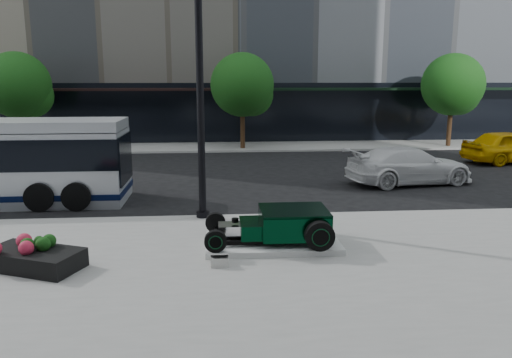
{
  "coord_description": "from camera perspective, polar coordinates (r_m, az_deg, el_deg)",
  "views": [
    {
      "loc": [
        -0.6,
        -17.21,
        4.38
      ],
      "look_at": [
        0.64,
        -1.76,
        1.2
      ],
      "focal_mm": 35.0,
      "sensor_mm": 36.0,
      "label": 1
    }
  ],
  "objects": [
    {
      "name": "hot_rod",
      "position": [
        12.81,
        3.36,
        -5.13
      ],
      "size": [
        3.22,
        2.0,
        0.81
      ],
      "color": "black",
      "rests_on": "display_plinth"
    },
    {
      "name": "info_plaque",
      "position": [
        11.62,
        -4.18,
        -9.28
      ],
      "size": [
        0.41,
        0.31,
        0.31
      ],
      "color": "silver",
      "rests_on": "sidewalk_near"
    },
    {
      "name": "yellow_taxi",
      "position": [
        29.0,
        27.09,
        3.32
      ],
      "size": [
        5.24,
        2.81,
        1.69
      ],
      "primitive_type": "imported",
      "rotation": [
        0.0,
        0.0,
        1.74
      ],
      "color": "#D6A002",
      "rests_on": "ground"
    },
    {
      "name": "white_sedan",
      "position": [
        21.67,
        17.11,
        1.48
      ],
      "size": [
        5.58,
        3.02,
        1.53
      ],
      "primitive_type": "imported",
      "rotation": [
        0.0,
        0.0,
        1.74
      ],
      "color": "white",
      "rests_on": "ground"
    },
    {
      "name": "sidewalk_far",
      "position": [
        31.51,
        -3.45,
        3.69
      ],
      "size": [
        70.0,
        4.0,
        0.12
      ],
      "primitive_type": "cube",
      "color": "gray",
      "rests_on": "ground"
    },
    {
      "name": "flower_planter",
      "position": [
        12.47,
        -24.09,
        -8.17
      ],
      "size": [
        2.41,
        1.83,
        0.7
      ],
      "color": "black",
      "rests_on": "sidewalk_near"
    },
    {
      "name": "ground",
      "position": [
        17.76,
        -2.51,
        -2.69
      ],
      "size": [
        120.0,
        120.0,
        0.0
      ],
      "primitive_type": "plane",
      "color": "black",
      "rests_on": "ground"
    },
    {
      "name": "lamppost",
      "position": [
        15.03,
        -6.36,
        8.09
      ],
      "size": [
        0.4,
        0.4,
        7.27
      ],
      "color": "black",
      "rests_on": "sidewalk_near"
    },
    {
      "name": "display_plinth",
      "position": [
        12.92,
        1.86,
        -7.3
      ],
      "size": [
        3.4,
        1.8,
        0.15
      ],
      "primitive_type": "cube",
      "color": "silver",
      "rests_on": "sidewalk_near"
    },
    {
      "name": "street_trees",
      "position": [
        30.34,
        -1.3,
        10.43
      ],
      "size": [
        29.8,
        3.8,
        5.7
      ],
      "color": "black",
      "rests_on": "sidewalk_far"
    }
  ]
}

